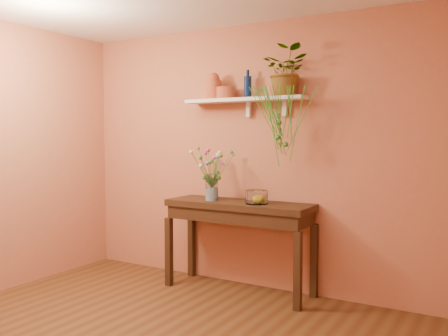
{
  "coord_description": "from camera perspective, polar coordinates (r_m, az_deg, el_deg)",
  "views": [
    {
      "loc": [
        2.35,
        -2.44,
        1.56
      ],
      "look_at": [
        0.0,
        1.55,
        1.25
      ],
      "focal_mm": 38.7,
      "sensor_mm": 36.0,
      "label": 1
    }
  ],
  "objects": [
    {
      "name": "carton",
      "position": [
        4.9,
        -1.19,
        -3.06
      ],
      "size": [
        0.07,
        0.05,
        0.13
      ],
      "primitive_type": "cube",
      "rotation": [
        0.0,
        0.0,
        -0.06
      ],
      "color": "teal",
      "rests_on": "sideboard"
    },
    {
      "name": "plant_fronds",
      "position": [
        4.54,
        6.56,
        5.5
      ],
      "size": [
        0.69,
        0.33,
        0.75
      ],
      "color": "#2F7829",
      "rests_on": "wall_shelf"
    },
    {
      "name": "terracotta_pot",
      "position": [
        4.98,
        0.22,
        8.86
      ],
      "size": [
        0.25,
        0.25,
        0.12
      ],
      "primitive_type": "cylinder",
      "rotation": [
        0.0,
        0.0,
        -0.4
      ],
      "color": "#BC5A38",
      "rests_on": "wall_shelf"
    },
    {
      "name": "glass_vase",
      "position": [
        4.9,
        -1.47,
        -2.52
      ],
      "size": [
        0.13,
        0.13,
        0.27
      ],
      "color": "white",
      "rests_on": "sideboard"
    },
    {
      "name": "wall_shelf",
      "position": [
        4.89,
        2.57,
        7.99
      ],
      "size": [
        1.3,
        0.24,
        0.19
      ],
      "color": "white",
      "rests_on": "room"
    },
    {
      "name": "spider_plant",
      "position": [
        4.71,
        7.41,
        11.27
      ],
      "size": [
        0.46,
        0.41,
        0.47
      ],
      "primitive_type": "imported",
      "rotation": [
        0.0,
        0.0,
        0.1
      ],
      "color": "#2F7829",
      "rests_on": "wall_shelf"
    },
    {
      "name": "lemon",
      "position": [
        4.67,
        4.04,
        -3.64
      ],
      "size": [
        0.09,
        0.09,
        0.09
      ],
      "primitive_type": "sphere",
      "color": "yellow",
      "rests_on": "glass_bowl"
    },
    {
      "name": "room",
      "position": [
        3.39,
        -13.42,
        0.2
      ],
      "size": [
        4.04,
        4.04,
        2.7
      ],
      "color": "#57371A",
      "rests_on": "ground"
    },
    {
      "name": "bouquet",
      "position": [
        4.87,
        -1.42,
        0.5
      ],
      "size": [
        0.36,
        0.4,
        0.42
      ],
      "color": "#386B28",
      "rests_on": "glass_vase"
    },
    {
      "name": "sideboard",
      "position": [
        4.83,
        1.77,
        -5.55
      ],
      "size": [
        1.49,
        0.48,
        0.91
      ],
      "color": "#362011",
      "rests_on": "ground"
    },
    {
      "name": "terracotta_jug",
      "position": [
        5.06,
        -1.25,
        9.6
      ],
      "size": [
        0.16,
        0.16,
        0.27
      ],
      "color": "#BC5A38",
      "rests_on": "wall_shelf"
    },
    {
      "name": "blue_bottle",
      "position": [
        4.92,
        2.82,
        9.57
      ],
      "size": [
        0.09,
        0.09,
        0.28
      ],
      "color": "#0A1D46",
      "rests_on": "wall_shelf"
    },
    {
      "name": "glass_bowl",
      "position": [
        4.66,
        3.87,
        -3.5
      ],
      "size": [
        0.22,
        0.22,
        0.13
      ],
      "color": "white",
      "rests_on": "sideboard"
    }
  ]
}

